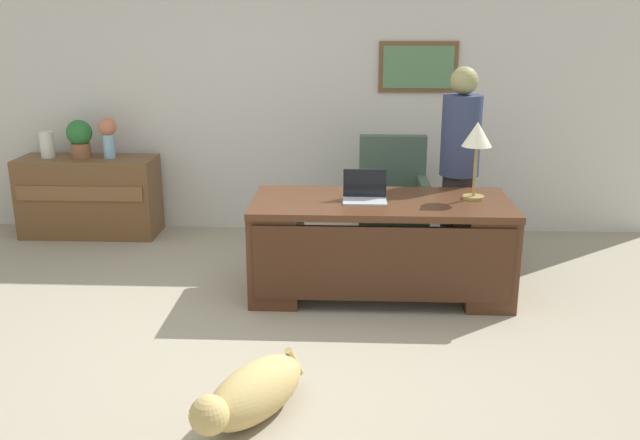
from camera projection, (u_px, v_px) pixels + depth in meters
ground_plane at (274, 342)px, 4.52m from camera, size 12.00×12.00×0.00m
back_wall at (302, 92)px, 6.63m from camera, size 7.00×0.16×2.70m
desk at (380, 244)px, 5.19m from camera, size 1.93×0.86×0.74m
credenza at (90, 196)px, 6.66m from camera, size 1.30×0.50×0.76m
armchair at (392, 201)px, 6.16m from camera, size 0.60×0.59×1.03m
person_standing at (459, 167)px, 5.63m from camera, size 0.32×0.32×1.68m
dog_lying at (251, 394)px, 3.61m from camera, size 0.62×0.77×0.30m
laptop at (365, 193)px, 5.10m from camera, size 0.32×0.22×0.22m
desk_lamp at (477, 139)px, 5.04m from camera, size 0.22×0.22×0.58m
vase_with_flowers at (108, 134)px, 6.48m from camera, size 0.17×0.17×0.38m
vase_empty at (47, 145)px, 6.53m from camera, size 0.13×0.13×0.25m
potted_plant at (80, 137)px, 6.50m from camera, size 0.24×0.24×0.36m
dog_toy_bone at (257, 373)px, 4.08m from camera, size 0.11×0.16×0.05m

